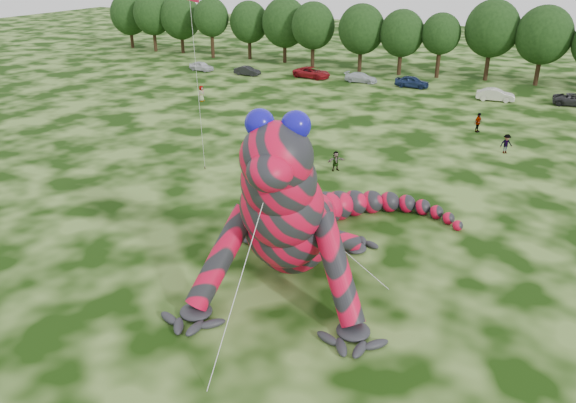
# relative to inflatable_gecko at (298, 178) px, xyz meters

# --- Properties ---
(ground) EXTENTS (240.00, 240.00, 0.00)m
(ground) POSITION_rel_inflatable_gecko_xyz_m (-5.47, -3.13, -4.99)
(ground) COLOR #16330A
(ground) RESTS_ON ground
(inflatable_gecko) EXTENTS (21.36, 23.60, 9.98)m
(inflatable_gecko) POSITION_rel_inflatable_gecko_xyz_m (0.00, 0.00, 0.00)
(inflatable_gecko) COLOR red
(inflatable_gecko) RESTS_ON ground
(flying_kite) EXTENTS (3.02, 4.20, 14.49)m
(flying_kite) POSITION_rel_inflatable_gecko_xyz_m (-10.90, 6.50, 7.69)
(flying_kite) COLOR #BD1739
(flying_kite) RESTS_ON ground
(tree_0) EXTENTS (6.91, 6.22, 9.51)m
(tree_0) POSITION_rel_inflatable_gecko_xyz_m (-60.02, 56.11, -0.24)
(tree_0) COLOR black
(tree_0) RESTS_ON ground
(tree_1) EXTENTS (6.74, 6.07, 9.81)m
(tree_1) POSITION_rel_inflatable_gecko_xyz_m (-53.82, 54.92, -0.09)
(tree_1) COLOR black
(tree_1) RESTS_ON ground
(tree_2) EXTENTS (7.04, 6.34, 9.64)m
(tree_2) POSITION_rel_inflatable_gecko_xyz_m (-48.48, 55.63, -0.17)
(tree_2) COLOR black
(tree_2) RESTS_ON ground
(tree_3) EXTENTS (5.81, 5.23, 9.44)m
(tree_3) POSITION_rel_inflatable_gecko_xyz_m (-41.18, 53.94, -0.27)
(tree_3) COLOR black
(tree_3) RESTS_ON ground
(tree_4) EXTENTS (6.22, 5.60, 9.06)m
(tree_4) POSITION_rel_inflatable_gecko_xyz_m (-35.11, 55.58, -0.46)
(tree_4) COLOR black
(tree_4) RESTS_ON ground
(tree_5) EXTENTS (7.16, 6.44, 9.80)m
(tree_5) POSITION_rel_inflatable_gecko_xyz_m (-28.59, 55.31, -0.09)
(tree_5) COLOR black
(tree_5) RESTS_ON ground
(tree_6) EXTENTS (6.52, 5.86, 9.49)m
(tree_6) POSITION_rel_inflatable_gecko_xyz_m (-23.02, 53.56, -0.24)
(tree_6) COLOR black
(tree_6) RESTS_ON ground
(tree_7) EXTENTS (6.68, 6.01, 9.48)m
(tree_7) POSITION_rel_inflatable_gecko_xyz_m (-15.55, 53.68, -0.25)
(tree_7) COLOR black
(tree_7) RESTS_ON ground
(tree_8) EXTENTS (6.14, 5.53, 8.94)m
(tree_8) POSITION_rel_inflatable_gecko_xyz_m (-9.68, 53.86, -0.52)
(tree_8) COLOR black
(tree_8) RESTS_ON ground
(tree_9) EXTENTS (5.27, 4.74, 8.68)m
(tree_9) POSITION_rel_inflatable_gecko_xyz_m (-4.40, 54.22, -0.65)
(tree_9) COLOR black
(tree_9) RESTS_ON ground
(tree_10) EXTENTS (7.09, 6.38, 10.50)m
(tree_10) POSITION_rel_inflatable_gecko_xyz_m (1.93, 55.45, 0.26)
(tree_10) COLOR black
(tree_10) RESTS_ON ground
(tree_11) EXTENTS (7.01, 6.31, 10.07)m
(tree_11) POSITION_rel_inflatable_gecko_xyz_m (8.32, 55.07, 0.04)
(tree_11) COLOR black
(tree_11) RESTS_ON ground
(car_0) EXTENTS (4.08, 2.12, 1.33)m
(car_0) POSITION_rel_inflatable_gecko_xyz_m (-36.54, 43.81, -4.33)
(car_0) COLOR silver
(car_0) RESTS_ON ground
(car_1) EXTENTS (3.81, 1.38, 1.25)m
(car_1) POSITION_rel_inflatable_gecko_xyz_m (-28.79, 43.88, -4.37)
(car_1) COLOR black
(car_1) RESTS_ON ground
(car_2) EXTENTS (5.59, 3.18, 1.47)m
(car_2) POSITION_rel_inflatable_gecko_xyz_m (-19.87, 46.30, -4.25)
(car_2) COLOR maroon
(car_2) RESTS_ON ground
(car_3) EXTENTS (4.41, 1.81, 1.28)m
(car_3) POSITION_rel_inflatable_gecko_xyz_m (-12.79, 46.59, -4.35)
(car_3) COLOR silver
(car_3) RESTS_ON ground
(car_4) EXTENTS (4.37, 1.84, 1.48)m
(car_4) POSITION_rel_inflatable_gecko_xyz_m (-5.87, 46.61, -4.25)
(car_4) COLOR navy
(car_4) RESTS_ON ground
(car_5) EXTENTS (4.44, 1.94, 1.42)m
(car_5) POSITION_rel_inflatable_gecko_xyz_m (4.77, 43.89, -4.28)
(car_5) COLOR silver
(car_5) RESTS_ON ground
(car_6) EXTENTS (5.09, 2.71, 1.36)m
(car_6) POSITION_rel_inflatable_gecko_xyz_m (13.26, 45.55, -4.31)
(car_6) COLOR #29292C
(car_6) RESTS_ON ground
(spectator_4) EXTENTS (0.63, 0.92, 1.82)m
(spectator_4) POSITION_rel_inflatable_gecko_xyz_m (-25.99, 28.45, -4.08)
(spectator_4) COLOR gray
(spectator_4) RESTS_ON ground
(spectator_2) EXTENTS (1.27, 1.15, 1.70)m
(spectator_2) POSITION_rel_inflatable_gecko_xyz_m (8.24, 24.70, -4.14)
(spectator_2) COLOR gray
(spectator_2) RESTS_ON ground
(spectator_5) EXTENTS (1.37, 1.42, 1.61)m
(spectator_5) POSITION_rel_inflatable_gecko_xyz_m (-3.38, 14.20, -4.18)
(spectator_5) COLOR gray
(spectator_5) RESTS_ON ground
(spectator_3) EXTENTS (0.87, 1.20, 1.89)m
(spectator_3) POSITION_rel_inflatable_gecko_xyz_m (4.99, 30.11, -4.05)
(spectator_3) COLOR gray
(spectator_3) RESTS_ON ground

